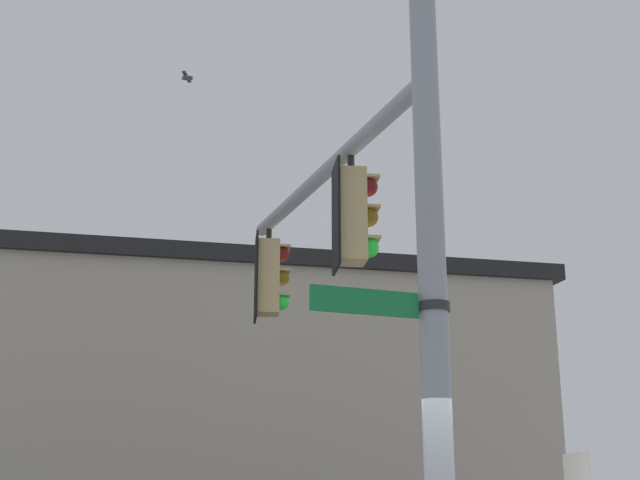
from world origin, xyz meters
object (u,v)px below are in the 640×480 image
traffic_light_nearest_pole (353,216)px  street_name_sign (400,304)px  bird_flying (187,78)px  traffic_light_mid_inner (270,277)px

traffic_light_nearest_pole → street_name_sign: 2.28m
traffic_light_nearest_pole → bird_flying: 4.86m
traffic_light_mid_inner → bird_flying: size_ratio=4.87×
traffic_light_mid_inner → bird_flying: bearing=-99.7°
street_name_sign → traffic_light_nearest_pole: bearing=-176.4°
traffic_light_mid_inner → street_name_sign: (4.73, 0.86, -1.37)m
traffic_light_mid_inner → bird_flying: bird_flying is taller
traffic_light_nearest_pole → bird_flying: bird_flying is taller
bird_flying → street_name_sign: bearing=23.4°
traffic_light_nearest_pole → street_name_sign: size_ratio=1.05×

